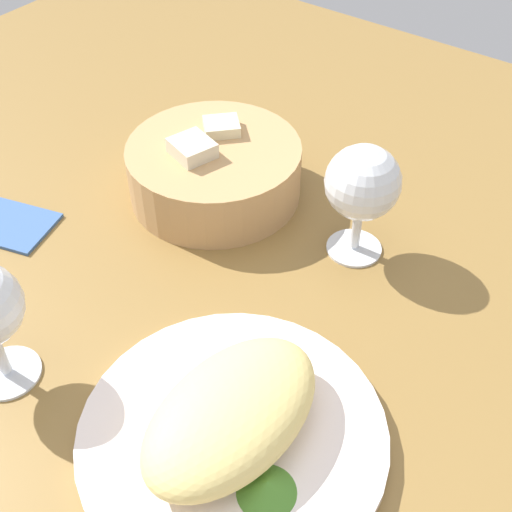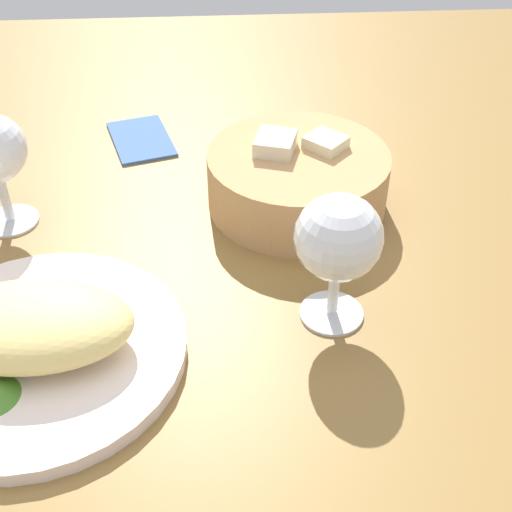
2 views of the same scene
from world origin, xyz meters
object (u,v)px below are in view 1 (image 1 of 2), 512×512
(folded_napkin, at_px, (3,221))
(bread_basket, at_px, (214,170))
(wine_glass_near, at_px, (362,186))
(plate, at_px, (233,435))

(folded_napkin, bearing_deg, bread_basket, -145.97)
(wine_glass_near, height_order, folded_napkin, wine_glass_near)
(plate, relative_size, bread_basket, 1.28)
(wine_glass_near, relative_size, folded_napkin, 1.16)
(plate, height_order, folded_napkin, plate)
(bread_basket, xyz_separation_m, folded_napkin, (-0.18, 0.15, -0.03))
(plate, xyz_separation_m, wine_glass_near, (0.26, 0.04, 0.08))
(folded_napkin, bearing_deg, plate, 154.51)
(plate, xyz_separation_m, bread_basket, (0.25, 0.22, 0.03))
(wine_glass_near, bearing_deg, folded_napkin, 120.37)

